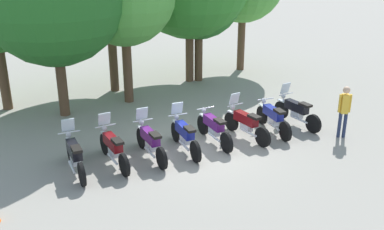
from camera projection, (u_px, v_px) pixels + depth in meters
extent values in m
plane|color=gray|center=(200.00, 147.00, 13.79)|extent=(80.00, 80.00, 0.00)
cylinder|color=black|center=(70.00, 151.00, 12.81)|extent=(0.17, 0.65, 0.64)
cylinder|color=black|center=(82.00, 174.00, 11.50)|extent=(0.17, 0.65, 0.64)
cube|color=silver|center=(69.00, 140.00, 12.69)|extent=(0.16, 0.37, 0.04)
cube|color=black|center=(74.00, 150.00, 12.07)|extent=(0.36, 0.97, 0.30)
cube|color=silver|center=(75.00, 159.00, 12.13)|extent=(0.26, 0.42, 0.24)
cube|color=black|center=(76.00, 149.00, 11.67)|extent=(0.29, 0.46, 0.08)
cylinder|color=silver|center=(70.00, 142.00, 12.62)|extent=(0.07, 0.23, 0.64)
cylinder|color=silver|center=(69.00, 132.00, 12.42)|extent=(0.62, 0.10, 0.04)
sphere|color=silver|center=(69.00, 134.00, 12.58)|extent=(0.18, 0.18, 0.16)
cylinder|color=silver|center=(72.00, 167.00, 11.83)|extent=(0.14, 0.70, 0.07)
cube|color=silver|center=(68.00, 125.00, 12.40)|extent=(0.37, 0.17, 0.39)
cylinder|color=black|center=(105.00, 144.00, 13.23)|extent=(0.12, 0.64, 0.64)
cylinder|color=black|center=(124.00, 165.00, 11.98)|extent=(0.12, 0.64, 0.64)
cube|color=silver|center=(104.00, 134.00, 13.11)|extent=(0.13, 0.36, 0.04)
cube|color=maroon|center=(113.00, 142.00, 12.52)|extent=(0.29, 0.96, 0.30)
cube|color=silver|center=(114.00, 152.00, 12.58)|extent=(0.23, 0.41, 0.24)
cube|color=black|center=(117.00, 141.00, 12.13)|extent=(0.25, 0.45, 0.08)
cylinder|color=silver|center=(105.00, 135.00, 13.05)|extent=(0.06, 0.23, 0.64)
cylinder|color=silver|center=(105.00, 126.00, 12.85)|extent=(0.62, 0.05, 0.04)
sphere|color=silver|center=(104.00, 128.00, 13.00)|extent=(0.16, 0.16, 0.16)
cylinder|color=silver|center=(112.00, 159.00, 12.28)|extent=(0.09, 0.70, 0.07)
cube|color=silver|center=(104.00, 119.00, 12.83)|extent=(0.36, 0.14, 0.39)
cylinder|color=black|center=(142.00, 138.00, 13.64)|extent=(0.15, 0.65, 0.64)
cylinder|color=black|center=(162.00, 158.00, 12.35)|extent=(0.15, 0.65, 0.64)
cube|color=silver|center=(141.00, 128.00, 13.52)|extent=(0.15, 0.37, 0.04)
cube|color=#59196B|center=(150.00, 136.00, 12.91)|extent=(0.33, 0.97, 0.30)
cube|color=silver|center=(151.00, 145.00, 12.97)|extent=(0.25, 0.42, 0.24)
cube|color=black|center=(155.00, 135.00, 12.51)|extent=(0.27, 0.46, 0.08)
cylinder|color=silver|center=(142.00, 130.00, 13.45)|extent=(0.07, 0.23, 0.64)
cylinder|color=silver|center=(143.00, 120.00, 13.26)|extent=(0.62, 0.08, 0.04)
sphere|color=silver|center=(141.00, 123.00, 13.41)|extent=(0.17, 0.17, 0.16)
cylinder|color=silver|center=(150.00, 152.00, 12.67)|extent=(0.12, 0.70, 0.07)
cube|color=silver|center=(142.00, 113.00, 13.23)|extent=(0.37, 0.16, 0.39)
cylinder|color=black|center=(176.00, 132.00, 14.08)|extent=(0.19, 0.65, 0.64)
cylinder|color=black|center=(196.00, 152.00, 12.75)|extent=(0.19, 0.65, 0.64)
cube|color=silver|center=(176.00, 122.00, 13.96)|extent=(0.17, 0.37, 0.04)
cube|color=navy|center=(185.00, 130.00, 13.33)|extent=(0.39, 0.98, 0.30)
cube|color=silver|center=(185.00, 139.00, 13.39)|extent=(0.28, 0.43, 0.24)
cube|color=black|center=(190.00, 129.00, 12.92)|extent=(0.30, 0.47, 0.08)
cylinder|color=silver|center=(177.00, 124.00, 13.89)|extent=(0.08, 0.23, 0.64)
cylinder|color=silver|center=(178.00, 115.00, 13.69)|extent=(0.62, 0.12, 0.04)
sphere|color=silver|center=(176.00, 117.00, 13.84)|extent=(0.18, 0.18, 0.16)
cylinder|color=silver|center=(184.00, 146.00, 13.09)|extent=(0.17, 0.70, 0.07)
cube|color=silver|center=(177.00, 108.00, 13.67)|extent=(0.38, 0.18, 0.39)
cylinder|color=black|center=(203.00, 125.00, 14.63)|extent=(0.16, 0.65, 0.64)
cylinder|color=black|center=(227.00, 143.00, 13.33)|extent=(0.16, 0.65, 0.64)
cube|color=silver|center=(203.00, 115.00, 14.51)|extent=(0.15, 0.37, 0.04)
cube|color=#59196B|center=(214.00, 123.00, 13.89)|extent=(0.35, 0.97, 0.30)
cube|color=silver|center=(214.00, 131.00, 13.95)|extent=(0.26, 0.42, 0.24)
cube|color=black|center=(220.00, 121.00, 13.49)|extent=(0.28, 0.46, 0.08)
cylinder|color=silver|center=(204.00, 117.00, 14.44)|extent=(0.07, 0.23, 0.64)
cylinder|color=silver|center=(206.00, 108.00, 14.24)|extent=(0.62, 0.09, 0.04)
sphere|color=silver|center=(204.00, 110.00, 14.40)|extent=(0.17, 0.17, 0.16)
cylinder|color=silver|center=(214.00, 137.00, 13.65)|extent=(0.14, 0.70, 0.07)
cylinder|color=black|center=(231.00, 122.00, 14.91)|extent=(0.13, 0.64, 0.64)
cylinder|color=black|center=(263.00, 137.00, 13.70)|extent=(0.13, 0.64, 0.64)
cube|color=silver|center=(232.00, 112.00, 14.78)|extent=(0.13, 0.36, 0.04)
cube|color=maroon|center=(246.00, 118.00, 14.22)|extent=(0.30, 0.96, 0.30)
cube|color=silver|center=(246.00, 127.00, 14.28)|extent=(0.24, 0.41, 0.24)
cube|color=black|center=(254.00, 117.00, 13.84)|extent=(0.26, 0.45, 0.08)
cylinder|color=silver|center=(233.00, 114.00, 14.72)|extent=(0.06, 0.23, 0.64)
cylinder|color=silver|center=(235.00, 105.00, 14.53)|extent=(0.62, 0.06, 0.04)
sphere|color=silver|center=(233.00, 107.00, 14.68)|extent=(0.17, 0.17, 0.16)
cylinder|color=silver|center=(249.00, 133.00, 13.98)|extent=(0.10, 0.70, 0.07)
cube|color=silver|center=(234.00, 99.00, 14.51)|extent=(0.37, 0.15, 0.39)
cylinder|color=black|center=(262.00, 115.00, 15.47)|extent=(0.23, 0.65, 0.64)
cylinder|color=black|center=(285.00, 132.00, 14.11)|extent=(0.23, 0.65, 0.64)
cube|color=silver|center=(263.00, 106.00, 15.35)|extent=(0.19, 0.38, 0.04)
cube|color=navy|center=(273.00, 113.00, 14.71)|extent=(0.45, 0.98, 0.30)
cube|color=silver|center=(273.00, 121.00, 14.76)|extent=(0.30, 0.44, 0.24)
cube|color=black|center=(280.00, 111.00, 14.29)|extent=(0.32, 0.48, 0.08)
cylinder|color=silver|center=(264.00, 107.00, 15.28)|extent=(0.10, 0.23, 0.64)
cylinder|color=silver|center=(266.00, 99.00, 15.08)|extent=(0.61, 0.16, 0.04)
sphere|color=silver|center=(264.00, 101.00, 15.24)|extent=(0.19, 0.19, 0.16)
cylinder|color=silver|center=(273.00, 126.00, 14.47)|extent=(0.21, 0.70, 0.07)
cylinder|color=black|center=(281.00, 110.00, 15.95)|extent=(0.10, 0.64, 0.64)
cylinder|color=black|center=(313.00, 124.00, 14.72)|extent=(0.10, 0.64, 0.64)
cube|color=silver|center=(282.00, 101.00, 15.83)|extent=(0.12, 0.36, 0.04)
cube|color=black|center=(297.00, 107.00, 15.25)|extent=(0.26, 0.95, 0.30)
cube|color=silver|center=(297.00, 114.00, 15.31)|extent=(0.22, 0.40, 0.24)
cube|color=black|center=(305.00, 105.00, 14.86)|extent=(0.24, 0.44, 0.08)
cylinder|color=silver|center=(284.00, 102.00, 15.77)|extent=(0.05, 0.23, 0.64)
cylinder|color=silver|center=(286.00, 94.00, 15.57)|extent=(0.62, 0.04, 0.04)
sphere|color=silver|center=(283.00, 96.00, 15.72)|extent=(0.16, 0.16, 0.16)
cylinder|color=silver|center=(300.00, 120.00, 15.01)|extent=(0.07, 0.70, 0.07)
cube|color=silver|center=(285.00, 88.00, 15.55)|extent=(0.36, 0.13, 0.39)
cylinder|color=#232D4C|center=(339.00, 125.00, 14.36)|extent=(0.15, 0.15, 0.84)
cylinder|color=#232D4C|center=(345.00, 125.00, 14.35)|extent=(0.15, 0.15, 0.84)
cube|color=gold|center=(345.00, 104.00, 14.09)|extent=(0.29, 0.29, 0.63)
cylinder|color=gold|center=(340.00, 103.00, 14.09)|extent=(0.11, 0.11, 0.60)
cylinder|color=gold|center=(350.00, 103.00, 14.08)|extent=(0.11, 0.11, 0.60)
sphere|color=#DBAD89|center=(347.00, 90.00, 13.93)|extent=(0.31, 0.31, 0.23)
cylinder|color=brown|center=(3.00, 72.00, 16.47)|extent=(0.36, 0.36, 2.87)
cylinder|color=brown|center=(62.00, 80.00, 15.92)|extent=(0.36, 0.36, 2.63)
cylinder|color=brown|center=(127.00, 67.00, 17.28)|extent=(0.36, 0.36, 2.83)
cylinder|color=brown|center=(113.00, 54.00, 18.52)|extent=(0.36, 0.36, 3.19)
cylinder|color=brown|center=(199.00, 53.00, 20.07)|extent=(0.36, 0.36, 2.50)
cylinder|color=brown|center=(190.00, 51.00, 19.93)|extent=(0.36, 0.36, 2.77)
cylinder|color=brown|center=(241.00, 41.00, 21.75)|extent=(0.36, 0.36, 2.91)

